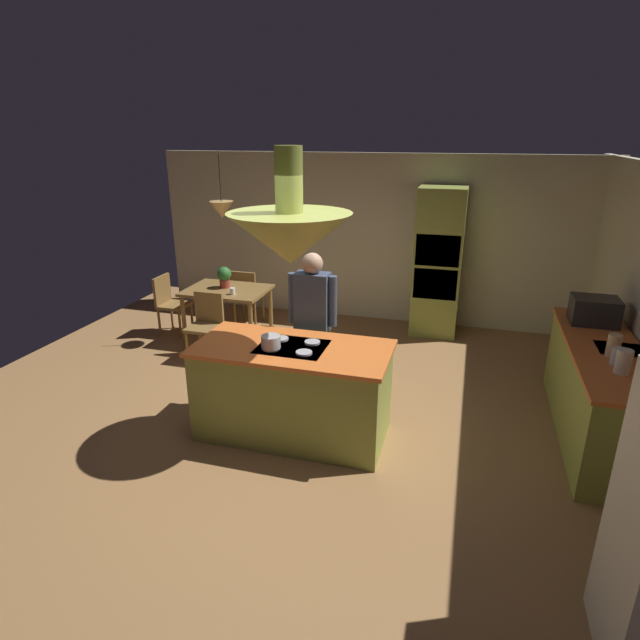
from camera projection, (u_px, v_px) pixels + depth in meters
name	position (u px, v px, depth m)	size (l,w,h in m)	color
ground	(300.00, 422.00, 5.41)	(8.16, 8.16, 0.00)	#9E7042
wall_back	(369.00, 239.00, 8.09)	(6.80, 0.10, 2.55)	beige
kitchen_island	(293.00, 390.00, 5.07)	(1.86, 0.91, 0.95)	#939E42
counter_run_right	(598.00, 391.00, 5.04)	(0.73, 2.34, 0.93)	#939E42
oven_tower	(438.00, 263.00, 7.51)	(0.66, 0.62, 2.13)	#939E42
dining_table	(227.00, 296.00, 7.35)	(1.13, 0.85, 0.76)	olive
person_at_island	(313.00, 319.00, 5.56)	(0.53, 0.22, 1.67)	tan
range_hood	(290.00, 235.00, 4.55)	(1.10, 1.10, 1.00)	#939E42
pendant_light_over_table	(222.00, 210.00, 6.94)	(0.32, 0.32, 0.82)	#E0B266
chair_facing_island	(206.00, 321.00, 6.82)	(0.40, 0.40, 0.87)	olive
chair_by_back_wall	(246.00, 294.00, 7.98)	(0.40, 0.40, 0.87)	olive
chair_at_corner	(169.00, 301.00, 7.65)	(0.40, 0.40, 0.87)	olive
potted_plant_on_table	(224.00, 276.00, 7.32)	(0.20, 0.20, 0.30)	#99382D
cup_on_table	(233.00, 291.00, 7.06)	(0.07, 0.07, 0.09)	white
canister_flour	(624.00, 362.00, 4.33)	(0.13, 0.13, 0.21)	silver
canister_sugar	(618.00, 357.00, 4.51)	(0.11, 0.11, 0.15)	silver
canister_tea	(614.00, 346.00, 4.66)	(0.12, 0.12, 0.21)	#E0B78C
microwave_on_counter	(595.00, 311.00, 5.46)	(0.46, 0.36, 0.28)	#232326
cooking_pot_on_cooktop	(271.00, 342.00, 4.81)	(0.18, 0.18, 0.12)	#B2B2B7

